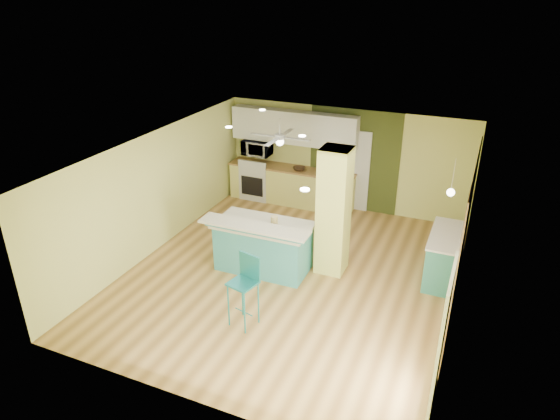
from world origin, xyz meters
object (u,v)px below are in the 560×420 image
object	(u,v)px
side_counter	(444,256)
fruit_bowl	(299,169)
canister	(274,221)
peninsula	(263,245)
bar_stool	(246,279)

from	to	relation	value
side_counter	fruit_bowl	bearing A→B (deg)	151.06
fruit_bowl	canister	bearing A→B (deg)	-77.29
canister	fruit_bowl	bearing A→B (deg)	102.71
fruit_bowl	canister	xyz separation A→B (m)	(0.70, -3.09, 0.09)
peninsula	fruit_bowl	size ratio (longest dim) A/B	6.71
fruit_bowl	peninsula	bearing A→B (deg)	-81.38
peninsula	fruit_bowl	world-z (taller)	peninsula
bar_stool	fruit_bowl	world-z (taller)	bar_stool
peninsula	canister	world-z (taller)	canister
fruit_bowl	canister	size ratio (longest dim) A/B	1.70
bar_stool	canister	world-z (taller)	bar_stool
bar_stool	fruit_bowl	distance (m)	4.87
bar_stool	canister	distance (m)	1.73
peninsula	bar_stool	xyz separation A→B (m)	(0.47, -1.64, 0.31)
bar_stool	side_counter	bearing A→B (deg)	57.34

